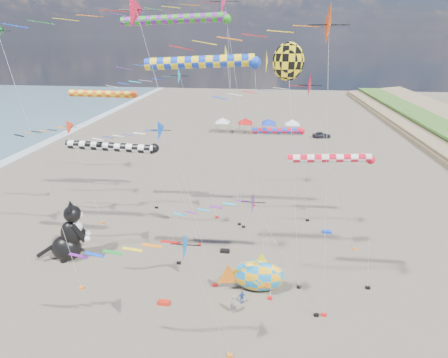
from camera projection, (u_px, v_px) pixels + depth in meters
name	position (u px, v px, depth m)	size (l,w,h in m)	color
delta_kite_1	(313.00, 89.00, 29.27)	(12.59, 2.27, 16.93)	red
delta_kite_2	(253.00, 206.00, 23.48)	(9.56, 1.83, 10.26)	#5D198D
delta_kite_3	(55.00, 133.00, 35.87)	(8.76, 1.71, 11.68)	#FF3B1D
delta_kite_4	(173.00, 239.00, 20.08)	(8.85, 1.88, 10.04)	blue
delta_kite_5	(302.00, 29.00, 19.21)	(10.67, 2.40, 21.42)	#DE4006
delta_kite_6	(222.00, 2.00, 35.37)	(15.46, 3.32, 24.74)	#E01D51
delta_kite_7	(174.00, 79.00, 35.27)	(10.78, 2.03, 16.96)	#0F95C4
delta_kite_8	(125.00, 14.00, 22.26)	(14.58, 2.44, 22.41)	red
delta_kite_9	(203.00, 59.00, 32.38)	(12.28, 2.13, 19.13)	#F5FF25
delta_kite_10	(155.00, 136.00, 31.42)	(9.72, 2.17, 12.63)	blue
windsock_0	(333.00, 159.00, 25.40)	(7.59, 0.66, 11.70)	red
windsock_1	(115.00, 147.00, 28.75)	(9.24, 0.80, 11.56)	black
windsock_2	(178.00, 20.00, 31.88)	(11.49, 0.84, 21.48)	#259B1C
windsock_3	(106.00, 95.00, 38.31)	(8.92, 0.78, 14.14)	#F55114
windsock_4	(280.00, 131.00, 36.46)	(6.79, 0.65, 10.81)	red
windsock_5	(206.00, 63.00, 25.23)	(9.68, 0.91, 18.32)	#1339C7
angelfish_kite	(285.00, 64.00, 24.65)	(3.74, 3.02, 19.26)	yellow
cat_inflatable	(67.00, 232.00, 32.30)	(4.20, 2.10, 5.67)	black
fish_inflatable	(258.00, 275.00, 28.56)	(5.76, 2.47, 3.63)	#1587D2
person_adult	(234.00, 305.00, 26.41)	(0.56, 0.37, 1.53)	gray
child_green	(259.00, 275.00, 30.07)	(0.53, 0.42, 1.10)	#288E51
child_blue	(242.00, 297.00, 27.48)	(0.64, 0.27, 1.10)	#2454B4
kite_bag_0	(164.00, 303.00, 27.47)	(0.90, 0.44, 0.30)	red
kite_bag_1	(225.00, 251.00, 34.11)	(0.90, 0.44, 0.30)	black
kite_bag_3	(327.00, 232.00, 37.46)	(0.90, 0.44, 0.30)	blue
tent_row	(257.00, 119.00, 75.02)	(19.20, 4.20, 3.80)	silver
parked_car	(322.00, 135.00, 72.68)	(1.49, 3.70, 1.26)	#26262D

